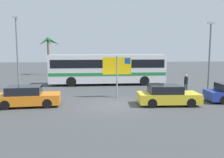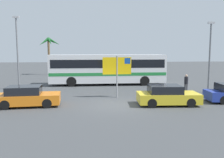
{
  "view_description": "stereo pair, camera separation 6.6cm",
  "coord_description": "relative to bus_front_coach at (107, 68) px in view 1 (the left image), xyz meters",
  "views": [
    {
      "loc": [
        -1.68,
        -15.37,
        3.6
      ],
      "look_at": [
        0.12,
        3.69,
        1.3
      ],
      "focal_mm": 38.0,
      "sensor_mm": 36.0,
      "label": 1
    },
    {
      "loc": [
        -1.61,
        -15.37,
        3.6
      ],
      "look_at": [
        0.12,
        3.69,
        1.3
      ],
      "focal_mm": 38.0,
      "sensor_mm": 36.0,
      "label": 2
    }
  ],
  "objects": [
    {
      "name": "lamp_post_left_side",
      "position": [
        -8.42,
        -2.61,
        1.87
      ],
      "size": [
        0.56,
        0.2,
        6.67
      ],
      "color": "slate",
      "rests_on": "ground"
    },
    {
      "name": "palm_tree_seaside",
      "position": [
        -7.87,
        10.83,
        2.59
      ],
      "size": [
        3.14,
        3.36,
        5.52
      ],
      "color": "brown",
      "rests_on": "ground"
    },
    {
      "name": "ground",
      "position": [
        -0.19,
        -9.6,
        -1.78
      ],
      "size": [
        120.0,
        120.0,
        0.0
      ],
      "primitive_type": "plane",
      "color": "#424447"
    },
    {
      "name": "car_yellow",
      "position": [
        3.26,
        -9.86,
        -1.15
      ],
      "size": [
        4.1,
        2.03,
        1.32
      ],
      "rotation": [
        0.0,
        0.0,
        -0.05
      ],
      "color": "yellow",
      "rests_on": "ground"
    },
    {
      "name": "car_orange",
      "position": [
        -5.92,
        -9.42,
        -1.15
      ],
      "size": [
        4.14,
        2.01,
        1.32
      ],
      "rotation": [
        0.0,
        0.0,
        0.07
      ],
      "color": "orange",
      "rests_on": "ground"
    },
    {
      "name": "pedestrian_near_sign",
      "position": [
        6.28,
        -5.66,
        -0.86
      ],
      "size": [
        0.32,
        0.32,
        1.59
      ],
      "rotation": [
        0.0,
        0.0,
        0.74
      ],
      "color": "#4C4C51",
      "rests_on": "ground"
    },
    {
      "name": "bus_front_coach",
      "position": [
        0.0,
        0.0,
        0.0
      ],
      "size": [
        12.03,
        2.57,
        3.17
      ],
      "color": "white",
      "rests_on": "ground"
    },
    {
      "name": "lamp_post_right_side",
      "position": [
        8.3,
        -5.6,
        1.53
      ],
      "size": [
        0.56,
        0.2,
        5.99
      ],
      "color": "slate",
      "rests_on": "ground"
    },
    {
      "name": "ferry_sign",
      "position": [
        0.25,
        -7.12,
        0.54
      ],
      "size": [
        2.2,
        0.18,
        3.2
      ],
      "rotation": [
        0.0,
        0.0,
        0.05
      ],
      "color": "gray",
      "rests_on": "ground"
    }
  ]
}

